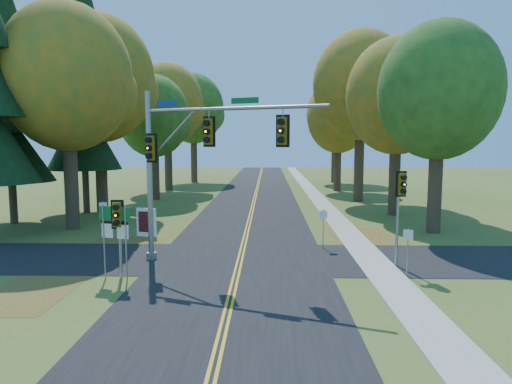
{
  "coord_description": "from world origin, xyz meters",
  "views": [
    {
      "loc": [
        1.32,
        -19.23,
        5.55
      ],
      "look_at": [
        0.75,
        2.11,
        3.2
      ],
      "focal_mm": 32.0,
      "sensor_mm": 36.0,
      "label": 1
    }
  ],
  "objects_px": {
    "info_kiosk": "(146,222)",
    "route_sign_cluster": "(115,227)",
    "east_signal_pole": "(400,195)",
    "traffic_mast": "(189,153)"
  },
  "relations": [
    {
      "from": "info_kiosk",
      "to": "route_sign_cluster",
      "type": "bearing_deg",
      "value": -66.59
    },
    {
      "from": "east_signal_pole",
      "to": "traffic_mast",
      "type": "bearing_deg",
      "value": 165.37
    },
    {
      "from": "route_sign_cluster",
      "to": "info_kiosk",
      "type": "height_order",
      "value": "route_sign_cluster"
    },
    {
      "from": "route_sign_cluster",
      "to": "east_signal_pole",
      "type": "bearing_deg",
      "value": 26.72
    },
    {
      "from": "east_signal_pole",
      "to": "route_sign_cluster",
      "type": "relative_size",
      "value": 1.4
    },
    {
      "from": "route_sign_cluster",
      "to": "info_kiosk",
      "type": "distance_m",
      "value": 8.65
    },
    {
      "from": "route_sign_cluster",
      "to": "traffic_mast",
      "type": "bearing_deg",
      "value": 60.14
    },
    {
      "from": "traffic_mast",
      "to": "east_signal_pole",
      "type": "distance_m",
      "value": 9.49
    },
    {
      "from": "traffic_mast",
      "to": "info_kiosk",
      "type": "xyz_separation_m",
      "value": [
        -3.61,
        6.0,
        -4.21
      ]
    },
    {
      "from": "traffic_mast",
      "to": "info_kiosk",
      "type": "height_order",
      "value": "traffic_mast"
    }
  ]
}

